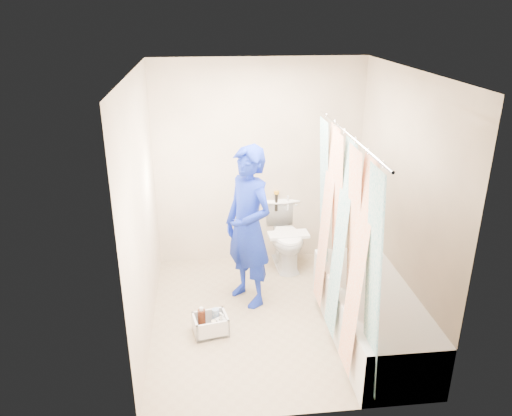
{
  "coord_description": "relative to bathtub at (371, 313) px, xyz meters",
  "views": [
    {
      "loc": [
        -0.64,
        -4.18,
        2.9
      ],
      "look_at": [
        -0.13,
        0.42,
        1.02
      ],
      "focal_mm": 35.0,
      "sensor_mm": 36.0,
      "label": 1
    }
  ],
  "objects": [
    {
      "name": "wall_left",
      "position": [
        -2.05,
        0.43,
        0.93
      ],
      "size": [
        0.02,
        2.6,
        2.4
      ],
      "primitive_type": "cube",
      "color": "beige",
      "rests_on": "ground"
    },
    {
      "name": "cleaning_caddy",
      "position": [
        -1.47,
        0.23,
        -0.18
      ],
      "size": [
        0.36,
        0.31,
        0.24
      ],
      "rotation": [
        0.0,
        0.0,
        0.19
      ],
      "color": "silver",
      "rests_on": "ground"
    },
    {
      "name": "wall_front",
      "position": [
        -0.85,
        -0.88,
        0.93
      ],
      "size": [
        2.4,
        0.02,
        2.4
      ],
      "primitive_type": "cube",
      "color": "beige",
      "rests_on": "ground"
    },
    {
      "name": "curtain_rod",
      "position": [
        -0.33,
        0.0,
        1.68
      ],
      "size": [
        0.02,
        1.9,
        0.02
      ],
      "primitive_type": "cylinder",
      "rotation": [
        1.57,
        0.0,
        0.0
      ],
      "color": "silver",
      "rests_on": "wall_back"
    },
    {
      "name": "toilet",
      "position": [
        -0.55,
        1.51,
        0.11
      ],
      "size": [
        0.46,
        0.77,
        0.76
      ],
      "primitive_type": "imported",
      "rotation": [
        0.0,
        0.0,
        0.05
      ],
      "color": "white",
      "rests_on": "ground"
    },
    {
      "name": "tank_internals",
      "position": [
        -0.6,
        1.71,
        0.48
      ],
      "size": [
        0.19,
        0.06,
        0.25
      ],
      "color": "black",
      "rests_on": "toilet"
    },
    {
      "name": "floor",
      "position": [
        -0.85,
        0.43,
        -0.27
      ],
      "size": [
        2.6,
        2.6,
        0.0
      ],
      "primitive_type": "plane",
      "color": "gray",
      "rests_on": "ground"
    },
    {
      "name": "wall_back",
      "position": [
        -0.85,
        1.73,
        0.93
      ],
      "size": [
        2.4,
        0.02,
        2.4
      ],
      "primitive_type": "cube",
      "color": "beige",
      "rests_on": "ground"
    },
    {
      "name": "plumber",
      "position": [
        -1.06,
        0.78,
        0.57
      ],
      "size": [
        0.68,
        0.73,
        1.68
      ],
      "primitive_type": "imported",
      "rotation": [
        0.0,
        0.0,
        -0.98
      ],
      "color": "navy",
      "rests_on": "ground"
    },
    {
      "name": "tank_lid",
      "position": [
        -0.54,
        1.38,
        0.18
      ],
      "size": [
        0.48,
        0.23,
        0.04
      ],
      "primitive_type": "cube",
      "rotation": [
        0.0,
        0.0,
        0.05
      ],
      "color": "white",
      "rests_on": "toilet"
    },
    {
      "name": "ceiling",
      "position": [
        -0.85,
        0.43,
        2.13
      ],
      "size": [
        2.4,
        2.6,
        0.02
      ],
      "primitive_type": "cube",
      "color": "white",
      "rests_on": "wall_back"
    },
    {
      "name": "shower_curtain",
      "position": [
        -0.33,
        0.0,
        0.75
      ],
      "size": [
        0.06,
        1.75,
        1.8
      ],
      "primitive_type": "cube",
      "color": "white",
      "rests_on": "curtain_rod"
    },
    {
      "name": "wall_right",
      "position": [
        0.35,
        0.43,
        0.93
      ],
      "size": [
        0.02,
        2.6,
        2.4
      ],
      "primitive_type": "cube",
      "color": "beige",
      "rests_on": "ground"
    },
    {
      "name": "bathtub",
      "position": [
        0.0,
        0.0,
        0.0
      ],
      "size": [
        0.7,
        1.75,
        0.5
      ],
      "color": "white",
      "rests_on": "ground"
    }
  ]
}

